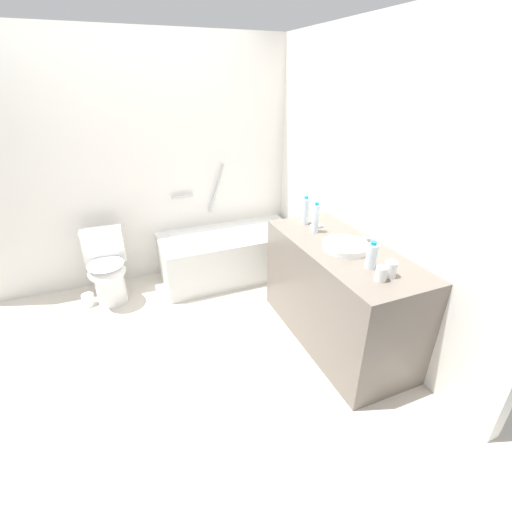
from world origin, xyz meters
TOP-DOWN VIEW (x-y plane):
  - ground_plane at (0.00, 0.00)m, footprint 4.10×4.10m
  - wall_back_tiled at (0.00, 1.39)m, footprint 3.50×0.10m
  - wall_right_mirror at (1.60, 0.00)m, footprint 0.10×3.07m
  - bathtub at (0.78, 0.99)m, footprint 1.46×0.69m
  - toilet at (-0.45, 0.97)m, footprint 0.37×0.50m
  - vanity_counter at (1.25, -0.34)m, footprint 0.61×1.41m
  - sink_basin at (1.24, -0.37)m, footprint 0.34×0.34m
  - sink_faucet at (1.43, -0.37)m, footprint 0.12×0.15m
  - water_bottle_0 at (1.22, -0.67)m, footprint 0.07×0.07m
  - water_bottle_1 at (1.21, 0.18)m, footprint 0.06×0.06m
  - water_bottle_2 at (1.20, -0.01)m, footprint 0.06×0.06m
  - drinking_glass_0 at (1.26, -0.81)m, footprint 0.08×0.08m
  - drinking_glass_1 at (1.18, -0.83)m, footprint 0.07×0.07m
  - soap_dish at (1.27, 0.08)m, footprint 0.09×0.06m
  - toilet_paper_roll at (-0.67, 0.95)m, footprint 0.11×0.11m

SIDE VIEW (x-z plane):
  - ground_plane at x=0.00m, z-range 0.00..0.00m
  - toilet_paper_roll at x=-0.67m, z-range 0.00..0.12m
  - bathtub at x=0.78m, z-range -0.32..0.85m
  - toilet at x=-0.45m, z-range -0.02..0.69m
  - vanity_counter at x=1.25m, z-range 0.00..0.84m
  - soap_dish at x=1.27m, z-range 0.84..0.86m
  - sink_basin at x=1.24m, z-range 0.84..0.88m
  - sink_faucet at x=1.43m, z-range 0.84..0.90m
  - drinking_glass_1 at x=1.18m, z-range 0.84..0.93m
  - drinking_glass_0 at x=1.26m, z-range 0.84..0.94m
  - water_bottle_0 at x=1.22m, z-range 0.83..1.02m
  - water_bottle_1 at x=1.21m, z-range 0.83..1.08m
  - water_bottle_2 at x=1.20m, z-range 0.83..1.08m
  - wall_back_tiled at x=0.00m, z-range 0.00..2.37m
  - wall_right_mirror at x=1.60m, z-range 0.00..2.37m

